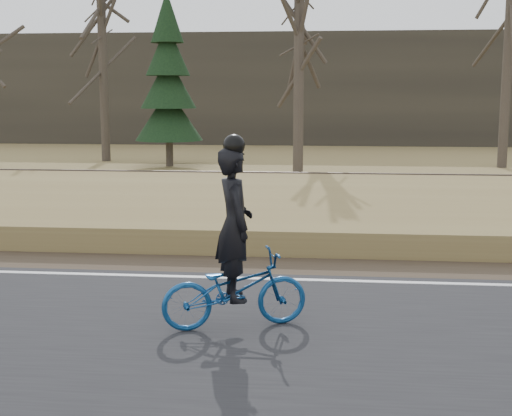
# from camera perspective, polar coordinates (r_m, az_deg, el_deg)

# --- Properties ---
(ground) EXTENTS (120.00, 120.00, 0.00)m
(ground) POSITION_cam_1_polar(r_m,az_deg,el_deg) (10.62, 5.38, -6.39)
(ground) COLOR olive
(ground) RESTS_ON ground
(road) EXTENTS (120.00, 6.00, 0.06)m
(road) POSITION_cam_1_polar(r_m,az_deg,el_deg) (8.23, 5.25, -10.88)
(road) COLOR black
(road) RESTS_ON ground
(edge_line) EXTENTS (120.00, 0.12, 0.01)m
(edge_line) POSITION_cam_1_polar(r_m,az_deg,el_deg) (10.80, 5.39, -5.77)
(edge_line) COLOR silver
(edge_line) RESTS_ON road
(shoulder) EXTENTS (120.00, 1.60, 0.04)m
(shoulder) POSITION_cam_1_polar(r_m,az_deg,el_deg) (11.78, 5.43, -4.72)
(shoulder) COLOR #473A2B
(shoulder) RESTS_ON ground
(embankment) EXTENTS (120.00, 5.00, 0.44)m
(embankment) POSITION_cam_1_polar(r_m,az_deg,el_deg) (14.67, 5.52, -1.14)
(embankment) COLOR olive
(embankment) RESTS_ON ground
(ballast) EXTENTS (120.00, 3.00, 0.45)m
(ballast) POSITION_cam_1_polar(r_m,az_deg,el_deg) (18.42, 5.58, 1.01)
(ballast) COLOR slate
(ballast) RESTS_ON ground
(railroad) EXTENTS (120.00, 2.40, 0.29)m
(railroad) POSITION_cam_1_polar(r_m,az_deg,el_deg) (18.38, 5.60, 1.95)
(railroad) COLOR black
(railroad) RESTS_ON ballast
(treeline_backdrop) EXTENTS (120.00, 4.00, 6.00)m
(treeline_backdrop) POSITION_cam_1_polar(r_m,az_deg,el_deg) (40.23, 5.78, 9.44)
(treeline_backdrop) COLOR #383328
(treeline_backdrop) RESTS_ON ground
(cyclist) EXTENTS (1.86, 1.17, 2.32)m
(cyclist) POSITION_cam_1_polar(r_m,az_deg,el_deg) (8.51, -1.72, -4.66)
(cyclist) COLOR navy
(cyclist) RESTS_ON road
(bare_tree_left) EXTENTS (0.36, 0.36, 7.67)m
(bare_tree_left) POSITION_cam_1_polar(r_m,az_deg,el_deg) (30.32, -12.13, 10.93)
(bare_tree_left) COLOR #483F34
(bare_tree_left) RESTS_ON ground
(bare_tree_near_left) EXTENTS (0.36, 0.36, 7.14)m
(bare_tree_near_left) POSITION_cam_1_polar(r_m,az_deg,el_deg) (24.23, 3.44, 10.94)
(bare_tree_near_left) COLOR #483F34
(bare_tree_near_left) RESTS_ON ground
(bare_tree_center) EXTENTS (0.36, 0.36, 9.73)m
(bare_tree_center) POSITION_cam_1_polar(r_m,az_deg,el_deg) (28.77, 19.58, 12.75)
(bare_tree_center) COLOR #483F34
(bare_tree_center) RESTS_ON ground
(conifer) EXTENTS (2.60, 2.60, 6.65)m
(conifer) POSITION_cam_1_polar(r_m,az_deg,el_deg) (27.83, -7.04, 9.81)
(conifer) COLOR #483F34
(conifer) RESTS_ON ground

